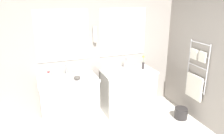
{
  "coord_description": "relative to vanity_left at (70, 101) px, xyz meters",
  "views": [
    {
      "loc": [
        -0.93,
        -1.67,
        2.25
      ],
      "look_at": [
        0.3,
        1.58,
        1.12
      ],
      "focal_mm": 35.0,
      "sensor_mm": 36.0,
      "label": 1
    }
  ],
  "objects": [
    {
      "name": "wall_back",
      "position": [
        0.4,
        0.36,
        0.87
      ],
      "size": [
        5.32,
        0.15,
        2.6
      ],
      "color": "gray",
      "rests_on": "ground_plane"
    },
    {
      "name": "wall_right",
      "position": [
        2.28,
        -0.91,
        0.85
      ],
      "size": [
        0.13,
        4.39,
        2.6
      ],
      "color": "gray",
      "rests_on": "ground_plane"
    },
    {
      "name": "vanity_left",
      "position": [
        0.0,
        0.0,
        0.0
      ],
      "size": [
        1.03,
        0.63,
        0.87
      ],
      "color": "silver",
      "rests_on": "ground_plane"
    },
    {
      "name": "vanity_right",
      "position": [
        1.17,
        0.0,
        0.0
      ],
      "size": [
        1.03,
        0.63,
        0.87
      ],
      "color": "silver",
      "rests_on": "ground_plane"
    },
    {
      "name": "faucet_left",
      "position": [
        0.0,
        0.17,
        0.55
      ],
      "size": [
        0.17,
        0.15,
        0.24
      ],
      "color": "silver",
      "rests_on": "vanity_left"
    },
    {
      "name": "faucet_right",
      "position": [
        1.17,
        0.17,
        0.55
      ],
      "size": [
        0.17,
        0.15,
        0.24
      ],
      "color": "silver",
      "rests_on": "vanity_right"
    },
    {
      "name": "toiletry_bottle",
      "position": [
        -0.32,
        -0.06,
        0.52
      ],
      "size": [
        0.07,
        0.07,
        0.2
      ],
      "color": "silver",
      "rests_on": "vanity_left"
    },
    {
      "name": "amenity_bowl",
      "position": [
        0.14,
        -0.08,
        0.46
      ],
      "size": [
        0.13,
        0.13,
        0.08
      ],
      "color": "#4C4742",
      "rests_on": "vanity_left"
    },
    {
      "name": "flower_vase",
      "position": [
        1.5,
        0.05,
        0.53
      ],
      "size": [
        0.05,
        0.05,
        0.28
      ],
      "color": "#332D2D",
      "rests_on": "vanity_right"
    },
    {
      "name": "soap_dish",
      "position": [
        0.98,
        -0.13,
        0.44
      ],
      "size": [
        0.08,
        0.06,
        0.04
      ],
      "color": "white",
      "rests_on": "vanity_right"
    },
    {
      "name": "waste_bin",
      "position": [
        2.01,
        -0.6,
        -0.33
      ],
      "size": [
        0.25,
        0.25,
        0.21
      ],
      "color": "#282626",
      "rests_on": "ground_plane"
    }
  ]
}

